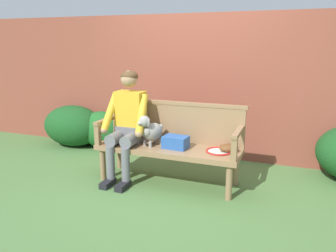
% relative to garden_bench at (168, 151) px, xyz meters
% --- Properties ---
extents(ground_plane, '(40.00, 40.00, 0.00)m').
position_rel_garden_bench_xyz_m(ground_plane, '(0.00, 0.00, -0.39)').
color(ground_plane, '#4C753D').
extents(brick_garden_fence, '(8.00, 0.30, 2.03)m').
position_rel_garden_bench_xyz_m(brick_garden_fence, '(0.00, 1.23, 0.63)').
color(brick_garden_fence, brown).
rests_on(brick_garden_fence, ground).
extents(hedge_bush_far_right, '(0.71, 0.51, 0.59)m').
position_rel_garden_bench_xyz_m(hedge_bush_far_right, '(-1.46, 0.91, -0.09)').
color(hedge_bush_far_right, '#1E5B23').
rests_on(hedge_bush_far_right, ground).
extents(hedge_bush_mid_right, '(1.00, 0.72, 0.66)m').
position_rel_garden_bench_xyz_m(hedge_bush_mid_right, '(-1.97, 0.85, -0.06)').
color(hedge_bush_mid_right, '#194C1E').
rests_on(hedge_bush_mid_right, ground).
extents(garden_bench, '(1.70, 0.54, 0.45)m').
position_rel_garden_bench_xyz_m(garden_bench, '(0.00, 0.00, 0.00)').
color(garden_bench, '#93704C').
rests_on(garden_bench, ground).
extents(bench_backrest, '(1.74, 0.06, 0.50)m').
position_rel_garden_bench_xyz_m(bench_backrest, '(0.00, 0.24, 0.31)').
color(bench_backrest, '#93704C').
rests_on(bench_backrest, garden_bench).
extents(bench_armrest_left_end, '(0.06, 0.54, 0.28)m').
position_rel_garden_bench_xyz_m(bench_armrest_left_end, '(-0.81, -0.09, 0.26)').
color(bench_armrest_left_end, '#93704C').
rests_on(bench_armrest_left_end, garden_bench).
extents(bench_armrest_right_end, '(0.06, 0.54, 0.28)m').
position_rel_garden_bench_xyz_m(bench_armrest_right_end, '(0.81, -0.09, 0.26)').
color(bench_armrest_right_end, '#93704C').
rests_on(bench_armrest_right_end, garden_bench).
extents(person_seated, '(0.56, 0.67, 1.32)m').
position_rel_garden_bench_xyz_m(person_seated, '(-0.51, -0.02, 0.33)').
color(person_seated, black).
rests_on(person_seated, ground).
extents(dog_on_bench, '(0.28, 0.37, 0.38)m').
position_rel_garden_bench_xyz_m(dog_on_bench, '(-0.21, -0.03, 0.24)').
color(dog_on_bench, gray).
rests_on(dog_on_bench, garden_bench).
extents(tennis_racket, '(0.31, 0.57, 0.03)m').
position_rel_garden_bench_xyz_m(tennis_racket, '(0.60, 0.05, 0.07)').
color(tennis_racket, red).
rests_on(tennis_racket, garden_bench).
extents(baseball_glove, '(0.27, 0.25, 0.09)m').
position_rel_garden_bench_xyz_m(baseball_glove, '(0.70, 0.06, 0.10)').
color(baseball_glove, brown).
rests_on(baseball_glove, garden_bench).
extents(sports_bag, '(0.29, 0.22, 0.14)m').
position_rel_garden_bench_xyz_m(sports_bag, '(0.10, -0.02, 0.13)').
color(sports_bag, '#2856A3').
rests_on(sports_bag, garden_bench).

